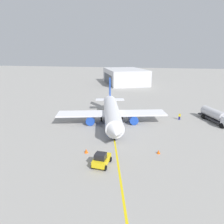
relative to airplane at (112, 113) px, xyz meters
The scene contains 9 objects.
ground_plane 2.69m from the airplane, 15.33° to the left, with size 400.00×400.00×0.00m, color #9E9B96.
airplane is the anchor object (origin of this frame).
fuel_tanker 25.77m from the airplane, 104.26° to the left, with size 10.99×6.36×3.15m.
pushback_tug 19.53m from the airplane, ahead, with size 3.72×2.51×2.20m.
refueling_worker 17.79m from the airplane, 111.55° to the left, with size 0.44×0.57×1.71m.
safety_cone_nose 17.72m from the airplane, 39.51° to the left, with size 0.59×0.59×0.66m, color #F2590F.
safety_cone_wingtip 16.15m from the airplane, ahead, with size 0.66×0.66×0.74m, color #F2590F.
distant_hangar 67.92m from the airplane, behind, with size 36.01×30.33×8.09m.
taxi_line_marking 2.68m from the airplane, 15.33° to the left, with size 63.67×0.30×0.01m, color yellow.
Camera 1 is at (45.26, 9.98, 16.54)m, focal length 32.36 mm.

